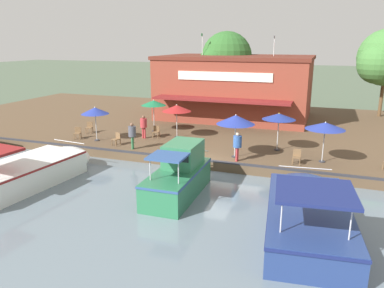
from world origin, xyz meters
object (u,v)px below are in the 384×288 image
(patio_umbrella_by_entrance, at_px, (95,111))
(motorboat_outer_channel, at_px, (307,210))
(patio_umbrella_far_corner, at_px, (177,108))
(person_mid_patio, at_px, (144,124))
(patio_umbrella_mid_patio_right, at_px, (154,103))
(person_at_quay_edge, at_px, (132,133))
(person_near_entrance, at_px, (237,143))
(tree_upstream_bank, at_px, (224,58))
(waterfront_restaurant, at_px, (236,87))
(cafe_chair_beside_entrance, at_px, (297,156))
(patio_umbrella_near_quay_edge, at_px, (279,117))
(patio_umbrella_back_row, at_px, (325,126))
(cafe_chair_under_first_umbrella, at_px, (89,127))
(patio_umbrella_mid_patio_left, at_px, (236,120))
(motorboat_fourth_along, at_px, (32,170))
(cafe_chair_mid_patio, at_px, (156,131))
(cafe_chair_back_row_seat, at_px, (78,132))
(motorboat_nearest_quay, at_px, (182,174))

(patio_umbrella_by_entrance, bearing_deg, motorboat_outer_channel, 64.50)
(patio_umbrella_far_corner, distance_m, person_mid_patio, 2.64)
(patio_umbrella_mid_patio_right, relative_size, person_at_quay_edge, 1.43)
(person_near_entrance, bearing_deg, tree_upstream_bank, -161.86)
(person_near_entrance, bearing_deg, patio_umbrella_by_entrance, -96.85)
(person_near_entrance, bearing_deg, person_at_quay_edge, -91.55)
(waterfront_restaurant, distance_m, patio_umbrella_mid_patio_right, 9.23)
(waterfront_restaurant, distance_m, person_at_quay_edge, 13.60)
(cafe_chair_beside_entrance, xyz_separation_m, person_at_quay_edge, (0.42, -10.30, 0.62))
(patio_umbrella_near_quay_edge, bearing_deg, patio_umbrella_by_entrance, -81.43)
(cafe_chair_beside_entrance, height_order, person_near_entrance, person_near_entrance)
(motorboat_outer_channel, bearing_deg, patio_umbrella_back_row, 176.61)
(waterfront_restaurant, height_order, patio_umbrella_mid_patio_right, waterfront_restaurant)
(patio_umbrella_mid_patio_right, xyz_separation_m, cafe_chair_under_first_umbrella, (2.09, -4.46, -1.77))
(patio_umbrella_mid_patio_left, relative_size, motorboat_fourth_along, 0.32)
(motorboat_outer_channel, bearing_deg, tree_upstream_bank, -156.17)
(waterfront_restaurant, xyz_separation_m, person_near_entrance, (13.17, 3.27, -1.68))
(tree_upstream_bank, bearing_deg, person_near_entrance, 18.14)
(patio_umbrella_by_entrance, distance_m, cafe_chair_beside_entrance, 13.84)
(cafe_chair_mid_patio, bearing_deg, cafe_chair_beside_entrance, 74.20)
(motorboat_outer_channel, bearing_deg, cafe_chair_back_row_seat, -113.23)
(patio_umbrella_near_quay_edge, height_order, cafe_chair_back_row_seat, patio_umbrella_near_quay_edge)
(tree_upstream_bank, bearing_deg, patio_umbrella_near_quay_edge, 29.68)
(waterfront_restaurant, xyz_separation_m, cafe_chair_under_first_umbrella, (10.13, -8.96, -2.30))
(waterfront_restaurant, distance_m, cafe_chair_back_row_seat, 14.96)
(motorboat_outer_channel, bearing_deg, cafe_chair_under_first_umbrella, -118.02)
(patio_umbrella_mid_patio_right, relative_size, tree_upstream_bank, 0.32)
(person_mid_patio, xyz_separation_m, motorboat_outer_channel, (8.72, 11.84, -0.92))
(patio_umbrella_mid_patio_left, bearing_deg, cafe_chair_beside_entrance, 88.45)
(cafe_chair_beside_entrance, xyz_separation_m, tree_upstream_bank, (-14.58, -8.30, 4.72))
(patio_umbrella_mid_patio_left, xyz_separation_m, motorboat_nearest_quay, (4.88, -1.53, -1.91))
(cafe_chair_back_row_seat, height_order, person_near_entrance, person_near_entrance)
(cafe_chair_under_first_umbrella, distance_m, motorboat_outer_channel, 18.70)
(patio_umbrella_mid_patio_left, distance_m, motorboat_outer_channel, 8.22)
(patio_umbrella_back_row, relative_size, motorboat_outer_channel, 0.28)
(patio_umbrella_far_corner, bearing_deg, patio_umbrella_mid_patio_right, -114.83)
(person_at_quay_edge, xyz_separation_m, tree_upstream_bank, (-15.00, 2.00, 4.10))
(cafe_chair_beside_entrance, height_order, motorboat_nearest_quay, motorboat_nearest_quay)
(cafe_chair_under_first_umbrella, xyz_separation_m, motorboat_fourth_along, (8.77, 2.42, -0.30))
(person_mid_patio, distance_m, motorboat_fourth_along, 9.03)
(waterfront_restaurant, xyz_separation_m, person_mid_patio, (10.20, -4.30, -1.73))
(patio_umbrella_near_quay_edge, distance_m, person_mid_patio, 9.55)
(cafe_chair_back_row_seat, xyz_separation_m, person_mid_patio, (-1.74, 4.42, 0.57))
(cafe_chair_under_first_umbrella, bearing_deg, person_at_quay_edge, 61.60)
(waterfront_restaurant, relative_size, patio_umbrella_near_quay_edge, 5.43)
(motorboat_nearest_quay, bearing_deg, cafe_chair_beside_entrance, 132.78)
(cafe_chair_under_first_umbrella, distance_m, person_near_entrance, 12.62)
(patio_umbrella_back_row, xyz_separation_m, person_at_quay_edge, (1.29, -11.68, -1.05))
(patio_umbrella_mid_patio_left, distance_m, cafe_chair_back_row_seat, 11.83)
(patio_umbrella_far_corner, distance_m, patio_umbrella_back_row, 10.44)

